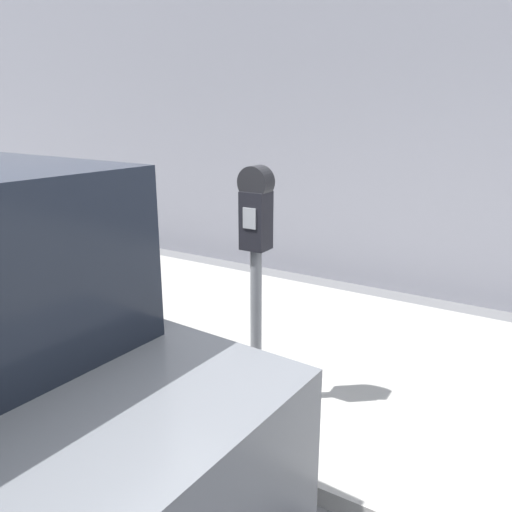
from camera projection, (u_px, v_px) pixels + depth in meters
name	position (u px, v px, depth m)	size (l,w,h in m)	color
sidewalk	(338.00, 361.00, 3.93)	(24.00, 2.80, 0.11)	#9E9B96
building_facade	(434.00, 13.00, 4.86)	(24.00, 0.30, 5.75)	gray
parking_meter	(256.00, 246.00, 3.01)	(0.19, 0.15, 1.54)	slate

